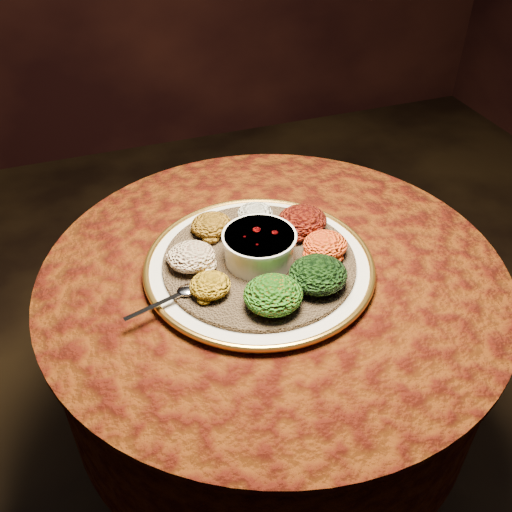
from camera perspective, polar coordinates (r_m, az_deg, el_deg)
name	(u,v)px	position (r m, az deg, el deg)	size (l,w,h in m)	color
table	(272,330)	(1.29, 1.61, -7.39)	(0.96, 0.96, 0.73)	black
platter	(259,265)	(1.16, 0.32, -0.94)	(0.56, 0.56, 0.02)	silver
injera	(259,261)	(1.15, 0.32, -0.53)	(0.39, 0.39, 0.01)	brown
stew_bowl	(259,245)	(1.13, 0.33, 1.06)	(0.15, 0.15, 0.06)	silver
spoon	(184,292)	(1.08, -7.25, -3.61)	(0.15, 0.06, 0.01)	silver
portion_ayib	(255,213)	(1.25, -0.09, 4.28)	(0.08, 0.07, 0.04)	silver
portion_kitfo	(302,221)	(1.22, 4.65, 3.56)	(0.11, 0.10, 0.05)	black
portion_tikil	(325,245)	(1.16, 6.94, 1.11)	(0.09, 0.09, 0.04)	#AC720E
portion_gomen	(318,274)	(1.08, 6.22, -1.85)	(0.11, 0.11, 0.05)	black
portion_mixveg	(273,295)	(1.03, 1.72, -3.89)	(0.11, 0.10, 0.05)	#AF460B
portion_kik	(210,285)	(1.07, -4.60, -2.93)	(0.08, 0.07, 0.04)	#BF8410
portion_timatim	(191,257)	(1.13, -6.47, -0.06)	(0.10, 0.09, 0.05)	maroon
portion_shiro	(211,225)	(1.21, -4.48, 3.13)	(0.09, 0.08, 0.04)	#905A11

